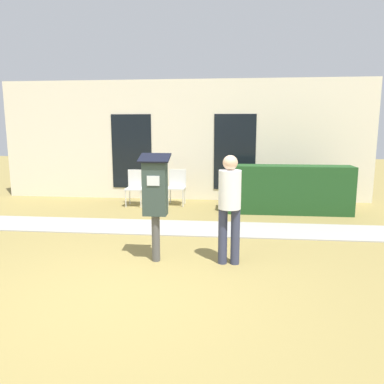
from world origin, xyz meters
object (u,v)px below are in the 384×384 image
(parking_meter, at_px, (155,194))
(person_standing, at_px, (230,201))
(outdoor_chair_middle, at_px, (177,184))
(outdoor_chair_left, at_px, (136,185))

(parking_meter, relative_size, person_standing, 1.01)
(parking_meter, xyz_separation_m, person_standing, (1.07, -0.00, -0.09))
(person_standing, height_order, outdoor_chair_middle, person_standing)
(outdoor_chair_left, height_order, outdoor_chair_middle, same)
(outdoor_chair_left, bearing_deg, outdoor_chair_middle, 6.68)
(outdoor_chair_middle, bearing_deg, parking_meter, -84.41)
(person_standing, bearing_deg, parking_meter, 143.58)
(outdoor_chair_left, relative_size, outdoor_chair_middle, 1.00)
(parking_meter, xyz_separation_m, outdoor_chair_left, (-1.30, 3.89, -0.49))
(person_standing, xyz_separation_m, outdoor_chair_middle, (-1.36, 4.11, -0.40))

